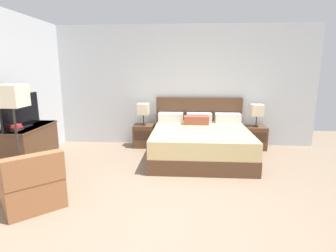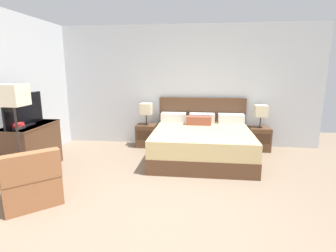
{
  "view_description": "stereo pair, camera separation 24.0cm",
  "coord_description": "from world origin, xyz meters",
  "px_view_note": "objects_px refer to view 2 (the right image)",
  "views": [
    {
      "loc": [
        0.31,
        -2.85,
        1.76
      ],
      "look_at": [
        -0.0,
        1.78,
        0.75
      ],
      "focal_mm": 28.0,
      "sensor_mm": 36.0,
      "label": 1
    },
    {
      "loc": [
        0.55,
        -2.83,
        1.76
      ],
      "look_at": [
        -0.0,
        1.78,
        0.75
      ],
      "focal_mm": 28.0,
      "sensor_mm": 36.0,
      "label": 2
    }
  ],
  "objects_px": {
    "nightstand_left": "(147,135)",
    "dresser": "(31,147)",
    "book_red_cover": "(15,128)",
    "floor_lamp": "(13,102)",
    "table_lamp_right": "(261,111)",
    "bed": "(202,142)",
    "armchair_by_window": "(31,183)",
    "book_blue_cover": "(14,126)",
    "book_small_top": "(14,124)",
    "tv": "(24,110)",
    "table_lamp_left": "(146,109)",
    "nightstand_right": "(259,139)"
  },
  "relations": [
    {
      "from": "armchair_by_window",
      "to": "table_lamp_right",
      "type": "bearing_deg",
      "value": 38.42
    },
    {
      "from": "nightstand_left",
      "to": "book_small_top",
      "type": "relative_size",
      "value": 2.29
    },
    {
      "from": "table_lamp_left",
      "to": "armchair_by_window",
      "type": "xyz_separation_m",
      "value": [
        -1.0,
        -2.8,
        -0.59
      ]
    },
    {
      "from": "tv",
      "to": "book_blue_cover",
      "type": "xyz_separation_m",
      "value": [
        -0.02,
        -0.25,
        -0.21
      ]
    },
    {
      "from": "bed",
      "to": "book_blue_cover",
      "type": "bearing_deg",
      "value": -155.7
    },
    {
      "from": "book_blue_cover",
      "to": "floor_lamp",
      "type": "distance_m",
      "value": 0.61
    },
    {
      "from": "nightstand_right",
      "to": "armchair_by_window",
      "type": "distance_m",
      "value": 4.51
    },
    {
      "from": "book_red_cover",
      "to": "book_small_top",
      "type": "bearing_deg",
      "value": 0.0
    },
    {
      "from": "table_lamp_left",
      "to": "book_small_top",
      "type": "xyz_separation_m",
      "value": [
        -1.72,
        -2.04,
        0.04
      ]
    },
    {
      "from": "bed",
      "to": "book_red_cover",
      "type": "xyz_separation_m",
      "value": [
        -2.99,
        -1.35,
        0.52
      ]
    },
    {
      "from": "book_red_cover",
      "to": "armchair_by_window",
      "type": "relative_size",
      "value": 0.25
    },
    {
      "from": "nightstand_right",
      "to": "tv",
      "type": "height_order",
      "value": "tv"
    },
    {
      "from": "armchair_by_window",
      "to": "table_lamp_left",
      "type": "bearing_deg",
      "value": 70.29
    },
    {
      "from": "tv",
      "to": "table_lamp_right",
      "type": "bearing_deg",
      "value": 22.93
    },
    {
      "from": "nightstand_right",
      "to": "dresser",
      "type": "distance_m",
      "value": 4.58
    },
    {
      "from": "nightstand_left",
      "to": "book_small_top",
      "type": "xyz_separation_m",
      "value": [
        -1.72,
        -2.04,
        0.65
      ]
    },
    {
      "from": "dresser",
      "to": "floor_lamp",
      "type": "bearing_deg",
      "value": -67.49
    },
    {
      "from": "book_red_cover",
      "to": "floor_lamp",
      "type": "distance_m",
      "value": 0.63
    },
    {
      "from": "nightstand_left",
      "to": "dresser",
      "type": "height_order",
      "value": "dresser"
    },
    {
      "from": "tv",
      "to": "table_lamp_left",
      "type": "bearing_deg",
      "value": 46.37
    },
    {
      "from": "table_lamp_right",
      "to": "book_small_top",
      "type": "distance_m",
      "value": 4.71
    },
    {
      "from": "floor_lamp",
      "to": "table_lamp_right",
      "type": "bearing_deg",
      "value": 30.76
    },
    {
      "from": "book_small_top",
      "to": "floor_lamp",
      "type": "distance_m",
      "value": 0.58
    },
    {
      "from": "book_blue_cover",
      "to": "tv",
      "type": "bearing_deg",
      "value": 86.3
    },
    {
      "from": "nightstand_right",
      "to": "dresser",
      "type": "relative_size",
      "value": 0.48
    },
    {
      "from": "book_red_cover",
      "to": "dresser",
      "type": "bearing_deg",
      "value": 87.83
    },
    {
      "from": "dresser",
      "to": "armchair_by_window",
      "type": "distance_m",
      "value": 1.31
    },
    {
      "from": "nightstand_right",
      "to": "book_red_cover",
      "type": "xyz_separation_m",
      "value": [
        -4.25,
        -2.04,
        0.59
      ]
    },
    {
      "from": "armchair_by_window",
      "to": "floor_lamp",
      "type": "relative_size",
      "value": 0.62
    },
    {
      "from": "nightstand_right",
      "to": "tv",
      "type": "relative_size",
      "value": 0.54
    },
    {
      "from": "bed",
      "to": "nightstand_right",
      "type": "relative_size",
      "value": 3.84
    },
    {
      "from": "book_small_top",
      "to": "table_lamp_right",
      "type": "bearing_deg",
      "value": 25.66
    },
    {
      "from": "bed",
      "to": "table_lamp_left",
      "type": "height_order",
      "value": "bed"
    },
    {
      "from": "nightstand_right",
      "to": "book_blue_cover",
      "type": "xyz_separation_m",
      "value": [
        -4.26,
        -2.04,
        0.62
      ]
    },
    {
      "from": "floor_lamp",
      "to": "armchair_by_window",
      "type": "bearing_deg",
      "value": -45.22
    },
    {
      "from": "floor_lamp",
      "to": "tv",
      "type": "bearing_deg",
      "value": 115.22
    },
    {
      "from": "table_lamp_right",
      "to": "floor_lamp",
      "type": "bearing_deg",
      "value": -149.24
    },
    {
      "from": "nightstand_left",
      "to": "tv",
      "type": "bearing_deg",
      "value": -133.65
    },
    {
      "from": "bed",
      "to": "tv",
      "type": "height_order",
      "value": "tv"
    },
    {
      "from": "book_blue_cover",
      "to": "book_small_top",
      "type": "xyz_separation_m",
      "value": [
        0.01,
        0.0,
        0.03
      ]
    },
    {
      "from": "table_lamp_left",
      "to": "book_blue_cover",
      "type": "relative_size",
      "value": 1.99
    },
    {
      "from": "dresser",
      "to": "armchair_by_window",
      "type": "bearing_deg",
      "value": -57.11
    },
    {
      "from": "bed",
      "to": "armchair_by_window",
      "type": "height_order",
      "value": "bed"
    },
    {
      "from": "table_lamp_left",
      "to": "nightstand_left",
      "type": "bearing_deg",
      "value": -90.0
    },
    {
      "from": "book_blue_cover",
      "to": "floor_lamp",
      "type": "xyz_separation_m",
      "value": [
        0.28,
        -0.32,
        0.43
      ]
    },
    {
      "from": "dresser",
      "to": "tv",
      "type": "bearing_deg",
      "value": -88.25
    },
    {
      "from": "nightstand_right",
      "to": "tv",
      "type": "bearing_deg",
      "value": -157.09
    },
    {
      "from": "dresser",
      "to": "book_small_top",
      "type": "xyz_separation_m",
      "value": [
        -0.01,
        -0.33,
        0.48
      ]
    },
    {
      "from": "bed",
      "to": "floor_lamp",
      "type": "xyz_separation_m",
      "value": [
        -2.7,
        -1.67,
        0.98
      ]
    },
    {
      "from": "book_red_cover",
      "to": "book_blue_cover",
      "type": "relative_size",
      "value": 0.97
    }
  ]
}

